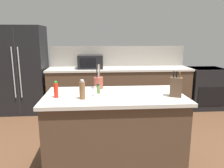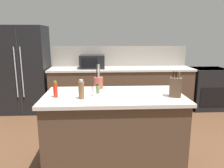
{
  "view_description": "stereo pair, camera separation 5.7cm",
  "coord_description": "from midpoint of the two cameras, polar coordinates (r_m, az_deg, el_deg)",
  "views": [
    {
      "loc": [
        -0.21,
        -2.49,
        1.61
      ],
      "look_at": [
        0.0,
        0.35,
        0.99
      ],
      "focal_mm": 35.0,
      "sensor_mm": 36.0,
      "label": 1
    },
    {
      "loc": [
        -0.15,
        -2.49,
        1.61
      ],
      "look_at": [
        0.0,
        0.35,
        0.99
      ],
      "focal_mm": 35.0,
      "sensor_mm": 36.0,
      "label": 2
    }
  ],
  "objects": [
    {
      "name": "salt_shaker",
      "position": [
        2.51,
        -5.12,
        -2.0
      ],
      "size": [
        0.04,
        0.04,
        0.11
      ],
      "color": "silver",
      "rests_on": "kitchen_island"
    },
    {
      "name": "pepper_grinder",
      "position": [
        2.4,
        -8.47,
        -1.57
      ],
      "size": [
        0.06,
        0.06,
        0.22
      ],
      "color": "brown",
      "rests_on": "kitchen_island"
    },
    {
      "name": "wall_backsplash",
      "position": [
        5.05,
        1.25,
        7.27
      ],
      "size": [
        3.07,
        0.03,
        0.46
      ],
      "primitive_type": "cube",
      "color": "gray",
      "rests_on": "back_counter_run"
    },
    {
      "name": "hot_sauce_bottle",
      "position": [
        2.52,
        -15.06,
        -1.51
      ],
      "size": [
        0.05,
        0.05,
        0.19
      ],
      "color": "red",
      "rests_on": "kitchen_island"
    },
    {
      "name": "refrigerator",
      "position": [
        5.05,
        -22.57,
        3.43
      ],
      "size": [
        0.95,
        0.75,
        1.83
      ],
      "color": "black",
      "rests_on": "ground_plane"
    },
    {
      "name": "spice_jar_oregano",
      "position": [
        2.63,
        -4.28,
        -1.34
      ],
      "size": [
        0.05,
        0.05,
        0.11
      ],
      "color": "#567038",
      "rests_on": "kitchen_island"
    },
    {
      "name": "range_oven",
      "position": [
        5.42,
        22.82,
        -0.88
      ],
      "size": [
        0.76,
        0.65,
        0.92
      ],
      "color": "black",
      "rests_on": "ground_plane"
    },
    {
      "name": "knife_block",
      "position": [
        2.57,
        15.74,
        -0.71
      ],
      "size": [
        0.16,
        0.14,
        0.29
      ],
      "rotation": [
        0.0,
        0.0,
        -0.37
      ],
      "color": "#4C3828",
      "rests_on": "kitchen_island"
    },
    {
      "name": "kitchen_island",
      "position": [
        2.74,
        -0.06,
        -12.2
      ],
      "size": [
        1.64,
        0.87,
        0.94
      ],
      "color": "#4C3828",
      "rests_on": "ground_plane"
    },
    {
      "name": "back_counter_run",
      "position": [
        4.85,
        1.57,
        -1.3
      ],
      "size": [
        3.11,
        0.66,
        0.94
      ],
      "color": "#4C3828",
      "rests_on": "ground_plane"
    },
    {
      "name": "ground_plane",
      "position": [
        2.97,
        -0.05,
        -20.52
      ],
      "size": [
        14.0,
        14.0,
        0.0
      ],
      "primitive_type": "plane",
      "color": "brown"
    },
    {
      "name": "microwave",
      "position": [
        4.72,
        -6.02,
        5.8
      ],
      "size": [
        0.53,
        0.39,
        0.29
      ],
      "color": "black",
      "rests_on": "back_counter_run"
    },
    {
      "name": "utensil_crock",
      "position": [
        2.87,
        -4.15,
        0.45
      ],
      "size": [
        0.12,
        0.12,
        0.32
      ],
      "color": "brown",
      "rests_on": "kitchen_island"
    }
  ]
}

